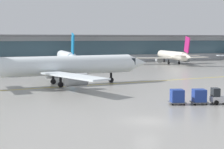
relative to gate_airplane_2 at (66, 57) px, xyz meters
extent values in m
plane|color=gray|center=(-5.28, -68.32, -2.97)|extent=(400.00, 400.00, 0.00)
cube|color=yellow|center=(-7.46, -40.37, -2.96)|extent=(109.31, 13.01, 0.01)
cube|color=#B2B7BC|center=(-5.28, 22.16, 1.53)|extent=(207.02, 8.00, 9.00)
cube|color=#385666|center=(-5.28, 18.08, 1.98)|extent=(198.73, 0.16, 5.04)
cube|color=slate|center=(-5.28, 20.66, 6.33)|extent=(215.30, 11.00, 0.60)
cylinder|color=white|center=(0.02, 0.38, 0.10)|extent=(4.12, 21.55, 2.98)
cone|color=white|center=(0.69, 12.86, 0.10)|extent=(3.01, 3.72, 2.83)
cube|color=black|center=(0.56, 10.49, 0.47)|extent=(2.46, 2.80, 1.04)
cone|color=white|center=(-0.68, -12.69, 0.10)|extent=(2.78, 4.89, 2.53)
cube|color=white|center=(-7.68, -0.96, -0.72)|extent=(12.49, 6.66, 0.25)
cylinder|color=#999EA3|center=(-5.16, 0.22, -1.55)|extent=(2.00, 3.24, 1.84)
cube|color=white|center=(7.53, -1.77, -0.72)|extent=(12.57, 5.48, 0.25)
cylinder|color=#999EA3|center=(5.15, -0.33, -1.55)|extent=(2.00, 3.24, 1.84)
cube|color=#1472B2|center=(-0.63, -11.74, 4.12)|extent=(0.53, 4.02, 5.60)
cube|color=white|center=(-2.80, -11.27, 0.54)|extent=(4.48, 2.33, 0.21)
cube|color=white|center=(1.57, -11.51, 0.54)|extent=(4.48, 2.33, 0.21)
cylinder|color=black|center=(0.42, 7.87, -2.18)|extent=(0.39, 0.39, 1.58)
cylinder|color=black|center=(0.42, 7.87, -2.57)|extent=(0.52, 0.81, 0.79)
cylinder|color=black|center=(-2.08, -1.26, -2.18)|extent=(0.39, 0.39, 1.58)
cylinder|color=black|center=(-2.08, -1.26, -2.57)|extent=(0.52, 0.81, 0.79)
cylinder|color=black|center=(1.94, -1.47, -2.18)|extent=(0.39, 0.39, 1.58)
cylinder|color=black|center=(1.94, -1.47, -2.57)|extent=(0.52, 0.81, 0.79)
cylinder|color=silver|center=(35.82, 1.99, -0.16)|extent=(4.52, 19.78, 2.72)
cone|color=silver|center=(36.88, 13.38, -0.16)|extent=(2.88, 3.49, 2.59)
cube|color=black|center=(36.68, 11.21, 0.18)|extent=(2.34, 2.64, 0.95)
cone|color=silver|center=(34.72, -9.94, -0.16)|extent=(2.71, 4.55, 2.31)
cube|color=silver|center=(28.74, 1.04, -0.91)|extent=(11.38, 6.47, 0.22)
cylinder|color=#999EA3|center=(31.08, 2.03, -1.67)|extent=(1.94, 3.03, 1.68)
cube|color=silver|center=(42.62, -0.25, -0.91)|extent=(11.50, 4.61, 0.22)
cylinder|color=#999EA3|center=(40.49, 1.16, -1.67)|extent=(1.94, 3.03, 1.68)
cube|color=#B21E66|center=(34.80, -9.07, 3.52)|extent=(0.63, 3.68, 5.13)
cube|color=silver|center=(32.83, -8.57, 0.25)|extent=(4.17, 2.28, 0.19)
cube|color=silver|center=(36.82, -8.94, 0.25)|extent=(4.17, 2.28, 0.19)
cylinder|color=black|center=(36.46, 8.82, -2.25)|extent=(0.35, 0.35, 1.44)
cylinder|color=black|center=(36.46, 8.82, -2.61)|extent=(0.51, 0.76, 0.72)
cylinder|color=black|center=(33.84, 0.57, -2.25)|extent=(0.35, 0.35, 1.44)
cylinder|color=black|center=(33.84, 0.57, -2.61)|extent=(0.51, 0.76, 0.72)
cylinder|color=black|center=(37.51, 0.23, -2.25)|extent=(0.35, 0.35, 1.44)
cylinder|color=black|center=(37.51, 0.23, -2.61)|extent=(0.51, 0.76, 0.72)
cylinder|color=white|center=(-7.46, -38.37, 0.61)|extent=(25.24, 6.32, 3.47)
cone|color=white|center=(7.03, -36.69, 0.61)|extent=(4.52, 3.76, 3.30)
cube|color=black|center=(4.27, -37.01, 1.04)|extent=(3.42, 3.05, 1.22)
cube|color=white|center=(-10.51, -29.78, -0.35)|extent=(5.57, 14.64, 0.29)
cylinder|color=#999EA3|center=(-8.66, -32.44, -1.31)|extent=(3.90, 2.55, 2.14)
cube|color=white|center=(-8.47, -47.43, -0.35)|extent=(8.52, 14.45, 0.29)
cylinder|color=#999EA3|center=(-7.27, -44.42, -1.31)|extent=(3.90, 2.55, 2.14)
cylinder|color=black|center=(1.23, -37.37, -2.05)|extent=(0.45, 0.45, 1.84)
cylinder|color=black|center=(1.23, -37.37, -2.51)|extent=(0.98, 0.66, 0.92)
cylinder|color=black|center=(-9.76, -36.27, -2.05)|extent=(0.45, 0.45, 1.84)
cylinder|color=black|center=(-9.76, -36.27, -2.51)|extent=(0.98, 0.66, 0.92)
cylinder|color=black|center=(-9.22, -40.94, -2.05)|extent=(0.45, 0.45, 1.84)
cylinder|color=black|center=(-9.22, -40.94, -2.51)|extent=(0.98, 0.66, 0.92)
cube|color=silver|center=(7.74, -62.80, -2.32)|extent=(2.87, 2.02, 0.70)
cube|color=#1E2328|center=(7.02, -62.61, -1.42)|extent=(1.19, 1.43, 1.10)
cylinder|color=black|center=(7.10, -61.91, -2.67)|extent=(0.64, 0.37, 0.60)
cylinder|color=black|center=(6.74, -63.26, -2.67)|extent=(0.64, 0.37, 0.60)
cube|color=#595B60|center=(4.95, -62.06, -2.69)|extent=(2.44, 2.09, 0.12)
cube|color=navy|center=(4.95, -62.06, -1.83)|extent=(1.93, 1.86, 1.60)
cylinder|color=black|center=(5.86, -61.58, -2.86)|extent=(0.24, 0.15, 0.22)
cylinder|color=black|center=(5.50, -62.93, -2.86)|extent=(0.24, 0.15, 0.22)
cylinder|color=black|center=(4.41, -61.19, -2.86)|extent=(0.24, 0.15, 0.22)
cylinder|color=black|center=(4.05, -62.54, -2.86)|extent=(0.24, 0.15, 0.22)
cube|color=#595B60|center=(2.16, -61.32, -2.69)|extent=(2.44, 2.09, 0.12)
cube|color=navy|center=(2.16, -61.32, -1.83)|extent=(1.93, 1.86, 1.60)
cylinder|color=black|center=(3.07, -60.83, -2.86)|extent=(0.24, 0.15, 0.22)
cylinder|color=black|center=(2.71, -62.19, -2.86)|extent=(0.24, 0.15, 0.22)
cylinder|color=black|center=(1.62, -60.45, -2.86)|extent=(0.24, 0.15, 0.22)
cylinder|color=black|center=(1.26, -61.80, -2.86)|extent=(0.24, 0.15, 0.22)
camera|label=1|loc=(-19.90, -100.24, 5.58)|focal=55.50mm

